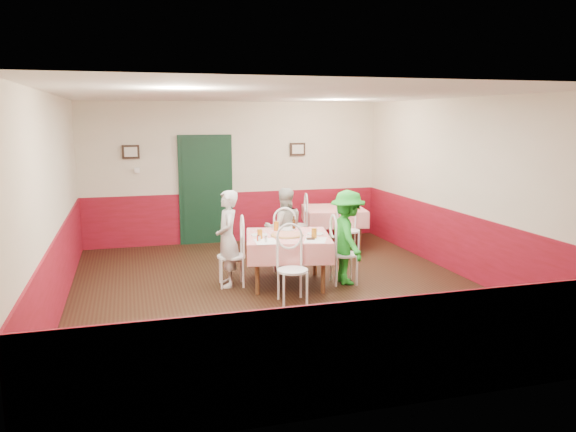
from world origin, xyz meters
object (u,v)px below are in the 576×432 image
object	(u,v)px
pizza	(287,235)
chair_second_b	(348,231)
chair_left	(231,256)
glass_b	(314,233)
glass_c	(276,226)
beer_bottle	(294,223)
chair_right	(344,254)
main_table	(288,260)
second_table	(334,227)
chair_far	(284,243)
wallet	(310,239)
diner_far	(284,229)
glass_a	(260,234)
diner_left	(228,239)
chair_near	(293,270)
diner_right	(348,237)
chair_second_a	(297,226)

from	to	relation	value
pizza	chair_second_b	bearing A→B (deg)	43.63
chair_left	glass_b	xyz separation A→B (m)	(1.14, -0.49, 0.38)
glass_c	beer_bottle	size ratio (longest dim) A/B	0.71
chair_right	glass_c	size ratio (longest dim) A/B	6.48
main_table	beer_bottle	distance (m)	0.65
main_table	glass_c	world-z (taller)	glass_c
second_table	main_table	bearing A→B (deg)	-125.23
chair_left	chair_far	xyz separation A→B (m)	(1.01, 0.66, 0.00)
wallet	diner_far	xyz separation A→B (m)	(-0.04, 1.26, -0.09)
glass_a	wallet	distance (m)	0.73
wallet	diner_left	xyz separation A→B (m)	(-1.11, 0.57, -0.05)
chair_near	pizza	world-z (taller)	chair_near
chair_far	beer_bottle	size ratio (longest dim) A/B	4.63
glass_b	chair_far	bearing A→B (deg)	96.57
main_table	chair_second_b	xyz separation A→B (m)	(1.56, 1.46, 0.08)
chair_far	chair_near	xyz separation A→B (m)	(-0.35, -1.66, 0.00)
diner_far	diner_right	distance (m)	1.27
chair_right	glass_a	size ratio (longest dim) A/B	6.50
diner_far	chair_far	bearing A→B (deg)	82.92
glass_b	diner_right	xyz separation A→B (m)	(0.58, 0.13, -0.12)
chair_right	chair_far	size ratio (longest dim) A/B	1.00
chair_second_b	glass_c	world-z (taller)	chair_second_b
chair_near	wallet	bearing A→B (deg)	50.20
glass_c	wallet	xyz separation A→B (m)	(0.30, -0.78, -0.06)
second_table	chair_right	xyz separation A→B (m)	(-0.73, -2.39, 0.08)
main_table	wallet	world-z (taller)	wallet
pizza	chair_second_a	bearing A→B (deg)	69.63
chair_near	chair_second_b	distance (m)	2.88
chair_second_b	glass_a	size ratio (longest dim) A/B	6.50
wallet	diner_left	size ratio (longest dim) A/B	0.08
chair_second_a	wallet	bearing A→B (deg)	-3.27
diner_left	beer_bottle	bearing A→B (deg)	105.70
glass_c	beer_bottle	world-z (taller)	beer_bottle
chair_second_b	diner_far	xyz separation A→B (m)	(-1.38, -0.58, 0.23)
chair_right	beer_bottle	bearing A→B (deg)	54.48
chair_second_a	diner_right	world-z (taller)	diner_right
chair_second_a	chair_second_b	world-z (taller)	same
main_table	chair_near	size ratio (longest dim) A/B	1.36
chair_second_b	wallet	world-z (taller)	chair_second_b
diner_far	chair_right	bearing A→B (deg)	126.28
beer_bottle	diner_right	world-z (taller)	diner_right
chair_far	diner_left	bearing A→B (deg)	45.27
chair_near	chair_second_b	xyz separation A→B (m)	(1.74, 2.30, 0.00)
chair_left	diner_left	xyz separation A→B (m)	(-0.05, 0.01, 0.27)
diner_left	second_table	bearing A→B (deg)	135.18
chair_second_a	diner_far	bearing A→B (deg)	-15.81
chair_second_b	diner_far	size ratio (longest dim) A/B	0.66
beer_bottle	diner_left	distance (m)	1.11
diner_far	glass_c	bearing A→B (deg)	66.38
main_table	chair_left	bearing A→B (deg)	168.19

